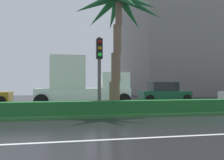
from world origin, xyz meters
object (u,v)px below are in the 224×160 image
(car_in_traffic_third, at_px, (164,92))
(box_truck_lead, at_px, (82,84))
(traffic_signal_median_right, at_px, (99,61))
(palm_tree_centre_left, at_px, (118,14))

(car_in_traffic_third, bearing_deg, box_truck_lead, -161.09)
(traffic_signal_median_right, xyz_separation_m, car_in_traffic_third, (6.85, 8.01, -1.83))
(palm_tree_centre_left, distance_m, car_in_traffic_third, 9.92)
(palm_tree_centre_left, bearing_deg, traffic_signal_median_right, -135.06)
(palm_tree_centre_left, bearing_deg, box_truck_lead, 110.90)
(palm_tree_centre_left, distance_m, box_truck_lead, 5.97)
(palm_tree_centre_left, height_order, traffic_signal_median_right, palm_tree_centre_left)
(palm_tree_centre_left, relative_size, box_truck_lead, 1.04)
(box_truck_lead, relative_size, car_in_traffic_third, 1.49)
(box_truck_lead, bearing_deg, car_in_traffic_third, 18.91)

